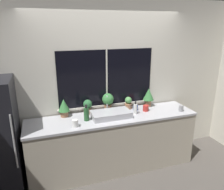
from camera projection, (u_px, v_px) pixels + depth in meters
name	position (u px, v px, depth m)	size (l,w,h in m)	color
ground_plane	(120.00, 178.00, 3.41)	(14.00, 14.00, 0.00)	#4C4742
wall_back	(106.00, 84.00, 3.62)	(8.00, 0.09, 2.70)	beige
wall_right	(192.00, 67.00, 5.08)	(0.06, 7.00, 2.70)	beige
counter	(113.00, 142.00, 3.55)	(2.67, 0.63, 0.93)	#B2A893
sink	(111.00, 114.00, 3.37)	(0.60, 0.38, 0.29)	#ADADB2
potted_plant_far_left	(64.00, 107.00, 3.35)	(0.17, 0.17, 0.28)	#9E6B4C
potted_plant_left	(88.00, 106.00, 3.47)	(0.14, 0.14, 0.23)	#9E6B4C
potted_plant_center	(108.00, 101.00, 3.56)	(0.19, 0.19, 0.30)	#9E6B4C
potted_plant_right	(128.00, 103.00, 3.70)	(0.12, 0.12, 0.21)	#9E6B4C
potted_plant_far_right	(148.00, 96.00, 3.79)	(0.18, 0.18, 0.32)	#9E6B4C
soap_bottle	(135.00, 109.00, 3.47)	(0.06, 0.06, 0.22)	white
bottle_tall	(86.00, 114.00, 3.22)	(0.08, 0.08, 0.25)	#235128
mug_white	(75.00, 123.00, 3.03)	(0.08, 0.08, 0.10)	white
mug_red	(146.00, 108.00, 3.61)	(0.09, 0.09, 0.10)	#B72D28
mug_blue	(136.00, 108.00, 3.64)	(0.08, 0.08, 0.08)	#3351AD
mug_grey	(181.00, 108.00, 3.59)	(0.07, 0.07, 0.10)	gray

